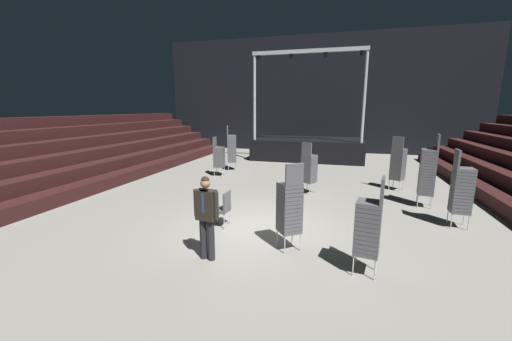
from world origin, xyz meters
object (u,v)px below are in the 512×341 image
(chair_stack_front_left, at_px, (232,148))
(chair_stack_rear_left, at_px, (219,156))
(man_with_tie, at_px, (206,213))
(chair_stack_rear_right, at_px, (290,207))
(loose_chair_near_man, at_px, (223,207))
(stage_riser, at_px, (308,148))
(chair_stack_front_right, at_px, (428,171))
(chair_stack_mid_right, at_px, (309,168))
(chair_stack_mid_centre, at_px, (462,189))
(chair_stack_rear_centre, at_px, (398,163))
(chair_stack_mid_left, at_px, (368,226))

(chair_stack_front_left, bearing_deg, chair_stack_rear_left, -25.10)
(chair_stack_front_left, bearing_deg, man_with_tie, -4.11)
(chair_stack_rear_right, relative_size, loose_chair_near_man, 2.08)
(stage_riser, relative_size, chair_stack_front_right, 2.81)
(chair_stack_rear_right, bearing_deg, chair_stack_mid_right, 54.32)
(chair_stack_mid_right, bearing_deg, man_with_tie, -75.71)
(chair_stack_rear_left, distance_m, chair_stack_rear_right, 7.86)
(man_with_tie, xyz_separation_m, chair_stack_mid_centre, (5.58, 3.39, 0.03))
(stage_riser, xyz_separation_m, chair_stack_rear_centre, (4.08, -6.43, 0.33))
(man_with_tie, bearing_deg, chair_stack_rear_left, -61.80)
(chair_stack_front_left, relative_size, chair_stack_front_right, 0.96)
(chair_stack_rear_left, bearing_deg, chair_stack_front_left, 171.41)
(chair_stack_rear_left, height_order, loose_chair_near_man, chair_stack_rear_left)
(stage_riser, height_order, chair_stack_mid_centre, stage_riser)
(chair_stack_mid_right, relative_size, chair_stack_rear_left, 1.05)
(chair_stack_front_right, bearing_deg, chair_stack_mid_right, 88.75)
(chair_stack_rear_centre, bearing_deg, chair_stack_rear_right, -86.10)
(chair_stack_mid_left, bearing_deg, chair_stack_rear_centre, -3.45)
(chair_stack_mid_centre, xyz_separation_m, chair_stack_rear_centre, (-0.95, 3.59, 0.00))
(man_with_tie, distance_m, loose_chair_near_man, 1.87)
(man_with_tie, relative_size, chair_stack_mid_left, 0.93)
(chair_stack_rear_left, bearing_deg, loose_chair_near_man, 18.74)
(chair_stack_rear_left, bearing_deg, chair_stack_mid_centre, 59.53)
(man_with_tie, relative_size, loose_chair_near_man, 1.86)
(chair_stack_front_right, bearing_deg, chair_stack_rear_right, 146.65)
(chair_stack_rear_left, xyz_separation_m, chair_stack_rear_centre, (7.47, -0.45, 0.13))
(chair_stack_mid_centre, xyz_separation_m, chair_stack_rear_left, (-8.43, 4.05, -0.13))
(stage_riser, relative_size, chair_stack_mid_centre, 3.16)
(chair_stack_rear_centre, bearing_deg, stage_riser, 153.28)
(stage_riser, distance_m, chair_stack_front_left, 5.64)
(chair_stack_mid_left, distance_m, chair_stack_mid_centre, 3.96)
(chair_stack_front_right, bearing_deg, chair_stack_mid_left, 164.61)
(chair_stack_mid_right, height_order, chair_stack_rear_centre, chair_stack_rear_centre)
(man_with_tie, xyz_separation_m, chair_stack_mid_right, (1.45, 5.63, -0.05))
(chair_stack_rear_right, bearing_deg, chair_stack_front_left, 81.54)
(stage_riser, bearing_deg, chair_stack_mid_right, -83.45)
(chair_stack_mid_centre, xyz_separation_m, loose_chair_near_man, (-5.95, -1.62, -0.49))
(stage_riser, distance_m, chair_stack_mid_right, 7.85)
(chair_stack_mid_right, bearing_deg, chair_stack_front_left, 171.05)
(man_with_tie, distance_m, chair_stack_rear_centre, 8.38)
(stage_riser, bearing_deg, chair_stack_rear_left, -119.59)
(chair_stack_mid_centre, distance_m, chair_stack_rear_centre, 3.72)
(chair_stack_front_right, xyz_separation_m, chair_stack_mid_centre, (0.42, -1.62, -0.13))
(man_with_tie, relative_size, chair_stack_rear_left, 0.98)
(stage_riser, height_order, chair_stack_rear_centre, stage_riser)
(man_with_tie, bearing_deg, loose_chair_near_man, -70.91)
(chair_stack_front_left, relative_size, loose_chair_near_man, 2.35)
(chair_stack_front_right, xyz_separation_m, chair_stack_rear_right, (-3.62, -4.09, -0.17))
(chair_stack_rear_right, xyz_separation_m, loose_chair_near_man, (-1.91, 0.85, -0.45))
(man_with_tie, distance_m, chair_stack_mid_centre, 6.53)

